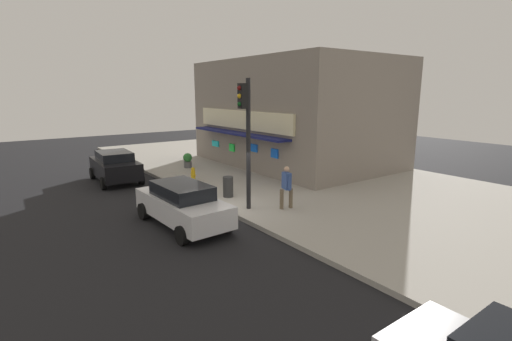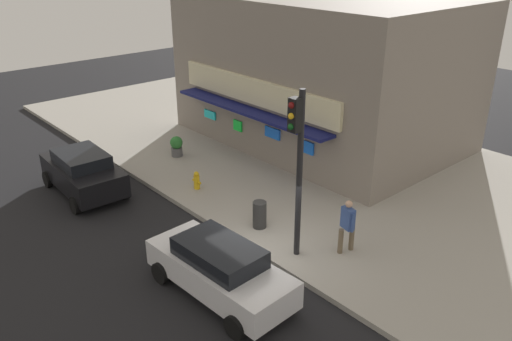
% 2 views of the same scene
% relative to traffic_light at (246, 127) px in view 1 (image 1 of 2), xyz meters
% --- Properties ---
extents(ground_plane, '(62.73, 62.73, 0.00)m').
position_rel_traffic_light_xyz_m(ground_plane, '(-0.65, -0.74, -3.49)').
color(ground_plane, black).
extents(sidewalk, '(41.82, 13.64, 0.18)m').
position_rel_traffic_light_xyz_m(sidewalk, '(-0.65, 6.08, -3.41)').
color(sidewalk, '#A39E93').
rests_on(sidewalk, ground_plane).
extents(corner_building, '(12.39, 9.22, 6.62)m').
position_rel_traffic_light_xyz_m(corner_building, '(-6.56, 8.38, -0.01)').
color(corner_building, gray).
rests_on(corner_building, sidewalk).
extents(traffic_light, '(0.32, 0.58, 5.18)m').
position_rel_traffic_light_xyz_m(traffic_light, '(0.00, 0.00, 0.00)').
color(traffic_light, black).
rests_on(traffic_light, sidewalk).
extents(fire_hydrant, '(0.48, 0.24, 0.72)m').
position_rel_traffic_light_xyz_m(fire_hydrant, '(-5.76, 0.47, -2.97)').
color(fire_hydrant, gold).
rests_on(fire_hydrant, sidewalk).
extents(trash_can, '(0.46, 0.46, 0.93)m').
position_rel_traffic_light_xyz_m(trash_can, '(-1.96, 0.33, -2.85)').
color(trash_can, '#2D2D2D').
rests_on(trash_can, sidewalk).
extents(pedestrian, '(0.59, 0.59, 1.75)m').
position_rel_traffic_light_xyz_m(pedestrian, '(0.90, 1.34, -2.36)').
color(pedestrian, brown).
rests_on(pedestrian, sidewalk).
extents(potted_plant_by_doorway, '(0.56, 0.56, 0.92)m').
position_rel_traffic_light_xyz_m(potted_plant_by_doorway, '(-9.08, 1.74, -2.84)').
color(potted_plant_by_doorway, '#59595B').
rests_on(potted_plant_by_doorway, sidewalk).
extents(parked_car_white, '(4.60, 2.16, 1.59)m').
position_rel_traffic_light_xyz_m(parked_car_white, '(-0.17, -2.72, -2.67)').
color(parked_car_white, silver).
rests_on(parked_car_white, ground_plane).
extents(parked_car_black, '(4.19, 2.26, 1.67)m').
position_rel_traffic_light_xyz_m(parked_car_black, '(-8.66, -2.77, -2.63)').
color(parked_car_black, black).
rests_on(parked_car_black, ground_plane).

